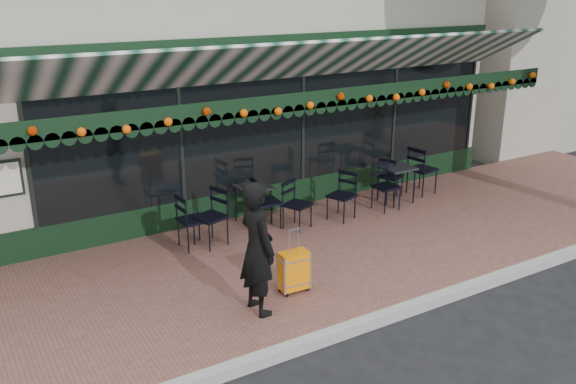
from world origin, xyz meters
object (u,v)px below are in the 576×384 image
woman (257,248)px  chair_a_front (386,187)px  chair_a_left (341,196)px  chair_solo (193,220)px  chair_b_left (210,218)px  chair_b_front (297,205)px  cafe_table_a (397,170)px  chair_a_right (391,177)px  chair_a_extra (422,170)px  suitcase (294,271)px  chair_b_right (266,202)px  cafe_table_b (253,190)px

woman → chair_a_front: (3.83, 2.06, -0.44)m
chair_a_left → chair_solo: chair_solo is taller
chair_b_left → woman: bearing=-25.1°
chair_a_front → chair_b_front: size_ratio=1.04×
cafe_table_a → chair_a_right: 0.37m
chair_a_front → chair_b_left: chair_b_left is taller
chair_a_left → chair_a_front: 1.01m
chair_b_left → chair_solo: (-0.26, 0.08, -0.02)m
woman → chair_a_extra: (5.06, 2.42, -0.39)m
chair_b_left → suitcase: bearing=-7.4°
chair_a_front → chair_b_right: bearing=168.9°
chair_a_right → chair_a_front: 0.74m
cafe_table_a → chair_solo: size_ratio=0.80×
cafe_table_b → chair_b_front: 0.84m
woman → suitcase: (0.67, 0.19, -0.57)m
chair_a_front → suitcase: bearing=-151.2°
chair_b_front → chair_solo: (-1.84, 0.20, 0.03)m
woman → chair_b_front: 2.90m
cafe_table_b → chair_b_front: (0.52, -0.62, -0.19)m
chair_b_left → chair_a_front: bearing=70.6°
chair_a_extra → chair_b_right: (-3.57, 0.03, -0.04)m
woman → chair_a_left: size_ratio=2.02×
chair_a_front → cafe_table_a: bearing=25.7°
chair_solo → woman: bearing=175.4°
chair_a_right → chair_b_right: bearing=69.6°
suitcase → chair_a_front: size_ratio=1.05×
chair_a_right → chair_b_left: 4.04m
suitcase → chair_b_front: suitcase is taller
cafe_table_b → chair_a_left: chair_a_left is taller
chair_b_front → chair_solo: 1.85m
cafe_table_b → chair_a_extra: (3.67, -0.33, -0.12)m
suitcase → chair_a_front: suitcase is taller
woman → chair_a_left: woman is taller
chair_b_right → chair_a_extra: bearing=-85.8°
suitcase → chair_a_left: (2.16, 1.89, 0.13)m
chair_b_front → cafe_table_a: bearing=-19.4°
chair_b_left → chair_a_extra: bearing=75.8°
woman → chair_solo: woman is taller
cafe_table_b → chair_b_left: 1.18m
woman → chair_solo: (0.08, 2.32, -0.43)m
cafe_table_b → chair_a_right: 2.99m
cafe_table_a → cafe_table_b: (-2.88, 0.47, -0.03)m
chair_a_front → chair_a_extra: 1.28m
chair_a_front → chair_b_right: (-2.35, 0.39, 0.02)m
chair_b_front → chair_b_left: bearing=152.5°
cafe_table_b → chair_solo: (-1.31, -0.43, -0.16)m
chair_solo → chair_a_extra: bearing=-91.5°
woman → chair_b_right: woman is taller
cafe_table_a → cafe_table_b: size_ratio=1.05×
chair_a_front → chair_a_extra: chair_a_extra is taller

